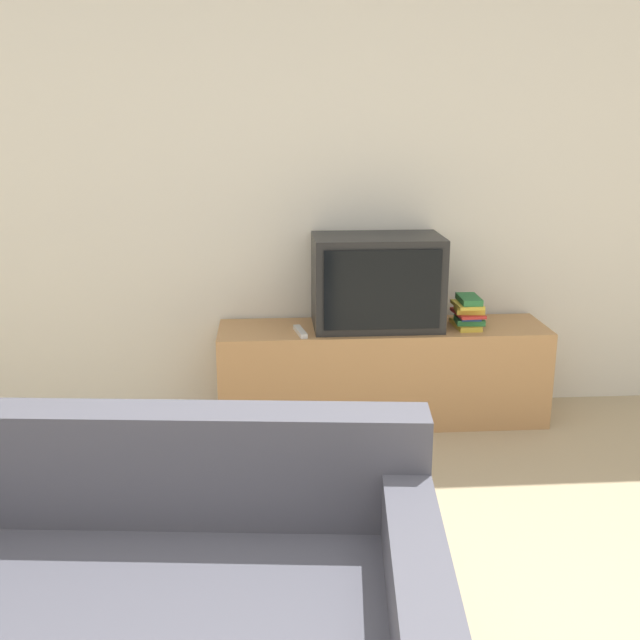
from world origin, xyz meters
TOP-DOWN VIEW (x-y plane):
  - wall_back at (0.00, 3.03)m, footprint 9.00×0.06m
  - tv_stand at (0.34, 2.76)m, footprint 1.78×0.43m
  - television at (0.31, 2.78)m, footprint 0.68×0.40m
  - book_stack at (0.80, 2.72)m, footprint 0.17×0.23m
  - remote_on_stand at (-0.11, 2.66)m, footprint 0.07×0.20m

SIDE VIEW (x-z plane):
  - tv_stand at x=0.34m, z-range 0.00..0.54m
  - remote_on_stand at x=-0.11m, z-range 0.54..0.56m
  - book_stack at x=0.80m, z-range 0.53..0.70m
  - television at x=0.31m, z-range 0.54..1.03m
  - wall_back at x=0.00m, z-range 0.00..2.60m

